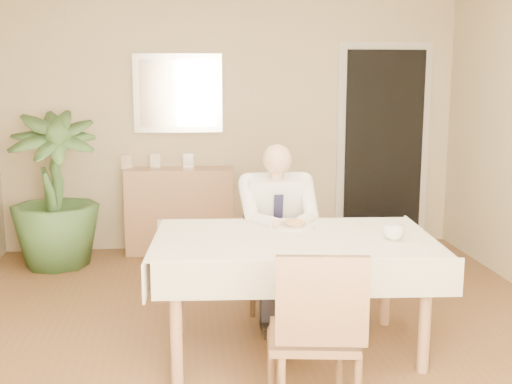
{
  "coord_description": "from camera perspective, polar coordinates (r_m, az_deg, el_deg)",
  "views": [
    {
      "loc": [
        -0.48,
        -3.88,
        1.73
      ],
      "look_at": [
        0.0,
        0.35,
        0.95
      ],
      "focal_mm": 45.0,
      "sensor_mm": 36.0,
      "label": 1
    }
  ],
  "objects": [
    {
      "name": "food",
      "position": [
        4.17,
        3.47,
        -2.76
      ],
      "size": [
        0.14,
        0.14,
        0.06
      ],
      "primitive_type": "ellipsoid",
      "color": "#9C6F42",
      "rests_on": "dining_table"
    },
    {
      "name": "knife",
      "position": [
        4.12,
        4.16,
        -3.0
      ],
      "size": [
        0.01,
        0.13,
        0.01
      ],
      "primitive_type": "cylinder",
      "rotation": [
        1.57,
        0.0,
        0.0
      ],
      "color": "silver",
      "rests_on": "dining_table"
    },
    {
      "name": "fork",
      "position": [
        4.11,
        3.07,
        -3.04
      ],
      "size": [
        0.01,
        0.13,
        0.01
      ],
      "primitive_type": "cylinder",
      "rotation": [
        1.57,
        0.0,
        0.0
      ],
      "color": "silver",
      "rests_on": "dining_table"
    },
    {
      "name": "chair_far",
      "position": [
        4.86,
        1.53,
        -4.13
      ],
      "size": [
        0.43,
        0.43,
        0.91
      ],
      "rotation": [
        0.0,
        0.0,
        0.01
      ],
      "color": "#4A311F",
      "rests_on": "ground"
    },
    {
      "name": "chair_near",
      "position": [
        3.19,
        5.4,
        -12.05
      ],
      "size": [
        0.49,
        0.49,
        0.92
      ],
      "rotation": [
        0.0,
        0.0,
        -0.14
      ],
      "color": "#4A311F",
      "rests_on": "ground"
    },
    {
      "name": "photo_frame_left",
      "position": [
        6.28,
        -11.45,
        2.62
      ],
      "size": [
        0.1,
        0.02,
        0.14
      ],
      "primitive_type": "cube",
      "color": "silver",
      "rests_on": "sideboard"
    },
    {
      "name": "window",
      "position": [
        1.51,
        12.09,
        -0.56
      ],
      "size": [
        1.34,
        0.04,
        1.44
      ],
      "color": "beige",
      "rests_on": "room"
    },
    {
      "name": "potted_palm",
      "position": [
        6.06,
        -17.52,
        0.16
      ],
      "size": [
        0.91,
        0.91,
        1.41
      ],
      "primitive_type": "imported",
      "rotation": [
        0.0,
        0.0,
        0.17
      ],
      "color": "#325327",
      "rests_on": "ground"
    },
    {
      "name": "sideboard",
      "position": [
        6.34,
        -6.75,
        -1.64
      ],
      "size": [
        1.06,
        0.42,
        0.83
      ],
      "primitive_type": "cube",
      "rotation": [
        0.0,
        0.0,
        -0.06
      ],
      "color": "#AB7B55",
      "rests_on": "ground"
    },
    {
      "name": "room",
      "position": [
        3.93,
        0.57,
        4.1
      ],
      "size": [
        5.0,
        5.02,
        2.6
      ],
      "color": "brown",
      "rests_on": "ground"
    },
    {
      "name": "dining_table",
      "position": [
        3.98,
        3.31,
        -5.12
      ],
      "size": [
        1.79,
        1.14,
        0.75
      ],
      "rotation": [
        0.0,
        0.0,
        -0.07
      ],
      "color": "#AB7B55",
      "rests_on": "ground"
    },
    {
      "name": "seated_man",
      "position": [
        4.54,
        2.05,
        -2.85
      ],
      "size": [
        0.48,
        0.72,
        1.24
      ],
      "color": "white",
      "rests_on": "ground"
    },
    {
      "name": "photo_frame_center",
      "position": [
        6.31,
        -8.96,
        2.74
      ],
      "size": [
        0.1,
        0.02,
        0.14
      ],
      "primitive_type": "cube",
      "color": "silver",
      "rests_on": "sideboard"
    },
    {
      "name": "doorway",
      "position": [
        6.7,
        11.24,
        3.94
      ],
      "size": [
        0.96,
        0.07,
        2.1
      ],
      "color": "beige",
      "rests_on": "ground"
    },
    {
      "name": "mirror",
      "position": [
        6.35,
        -6.97,
        8.69
      ],
      "size": [
        0.86,
        0.04,
        0.76
      ],
      "color": "silver",
      "rests_on": "room"
    },
    {
      "name": "plate",
      "position": [
        4.17,
        3.47,
        -3.06
      ],
      "size": [
        0.26,
        0.26,
        0.02
      ],
      "primitive_type": "cylinder",
      "color": "white",
      "rests_on": "dining_table"
    },
    {
      "name": "photo_frame_right",
      "position": [
        6.29,
        -6.05,
        2.77
      ],
      "size": [
        0.1,
        0.02,
        0.14
      ],
      "primitive_type": "cube",
      "color": "silver",
      "rests_on": "sideboard"
    },
    {
      "name": "coffee_mug",
      "position": [
        3.94,
        12.11,
        -3.48
      ],
      "size": [
        0.15,
        0.15,
        0.1
      ],
      "primitive_type": "imported",
      "rotation": [
        0.0,
        0.0,
        -0.27
      ],
      "color": "white",
      "rests_on": "dining_table"
    }
  ]
}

